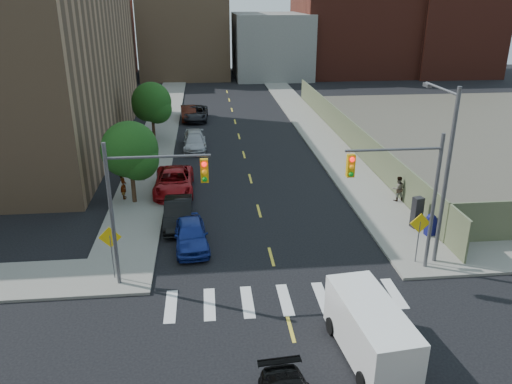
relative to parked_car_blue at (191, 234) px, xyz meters
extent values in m
plane|color=black|center=(4.20, -9.59, -0.75)|extent=(160.00, 160.00, 0.00)
cube|color=gray|center=(-3.55, 31.91, -0.67)|extent=(3.50, 73.00, 0.15)
cube|color=gray|center=(11.95, 31.91, -0.67)|extent=(3.50, 73.00, 0.15)
cube|color=#646F4D|center=(13.80, 18.41, 0.50)|extent=(0.12, 44.00, 2.50)
cube|color=#592319|center=(-17.80, 60.41, 5.25)|extent=(14.00, 18.00, 12.00)
cube|color=#8C6B4C|center=(-1.80, 62.41, 6.75)|extent=(14.00, 16.00, 15.00)
cube|color=gray|center=(12.20, 60.41, 4.25)|extent=(12.00, 16.00, 10.00)
cube|color=#592319|center=(26.20, 62.41, 7.25)|extent=(18.00, 18.00, 16.00)
cube|color=#592319|center=(42.20, 60.41, 8.25)|extent=(14.00, 16.00, 18.00)
cylinder|color=#59595E|center=(-3.30, -3.59, 2.75)|extent=(0.18, 0.18, 7.00)
cylinder|color=#59595E|center=(-1.05, -3.59, 5.55)|extent=(4.50, 0.12, 0.12)
cube|color=#E5A50C|center=(0.90, -3.59, 4.85)|extent=(0.35, 0.30, 1.05)
cylinder|color=#59595E|center=(11.70, -3.59, 2.75)|extent=(0.18, 0.18, 7.00)
cylinder|color=#59595E|center=(9.45, -3.59, 5.55)|extent=(4.50, 0.12, 0.12)
cube|color=#E5A50C|center=(7.50, -3.59, 4.85)|extent=(0.35, 0.30, 1.05)
cylinder|color=#59595E|center=(12.40, -3.09, 3.75)|extent=(0.20, 0.20, 9.00)
cylinder|color=#59595E|center=(12.40, -1.39, 7.85)|extent=(0.12, 3.50, 0.12)
cube|color=#59595E|center=(12.40, 0.21, 7.75)|extent=(0.25, 0.60, 0.18)
cylinder|color=#59595E|center=(-3.60, -3.09, 0.45)|extent=(0.06, 0.06, 2.40)
cube|color=yellow|center=(-3.60, -3.09, 1.55)|extent=(1.06, 0.04, 1.06)
cylinder|color=#59595E|center=(11.40, -3.09, 0.45)|extent=(0.06, 0.06, 2.40)
cube|color=yellow|center=(11.40, -3.09, 1.55)|extent=(1.06, 0.04, 1.06)
cylinder|color=#59595E|center=(-3.60, 10.41, 0.45)|extent=(0.06, 0.06, 2.40)
cube|color=yellow|center=(-3.60, 10.41, 1.55)|extent=(1.06, 0.04, 1.06)
cylinder|color=#332114|center=(-3.80, 6.41, 0.57)|extent=(0.28, 0.28, 2.64)
sphere|color=#164012|center=(-3.80, 6.41, 2.97)|extent=(3.60, 3.60, 3.60)
sphere|color=#164012|center=(-3.30, 6.11, 2.37)|extent=(2.64, 2.64, 2.64)
sphere|color=#164012|center=(-4.20, 6.81, 2.55)|extent=(2.88, 2.88, 2.88)
cylinder|color=#332114|center=(-3.80, 21.41, 0.57)|extent=(0.28, 0.28, 2.64)
sphere|color=#164012|center=(-3.80, 21.41, 2.97)|extent=(3.60, 3.60, 3.60)
sphere|color=#164012|center=(-3.30, 21.11, 2.37)|extent=(2.64, 2.64, 2.64)
sphere|color=#164012|center=(-4.20, 21.81, 2.55)|extent=(2.88, 2.88, 2.88)
imported|color=navy|center=(0.00, 0.00, 0.00)|extent=(2.18, 4.55, 1.50)
imported|color=black|center=(-0.78, 2.88, 0.01)|extent=(1.64, 4.60, 1.51)
imported|color=maroon|center=(-1.30, 8.20, 0.04)|extent=(2.67, 5.72, 1.59)
imported|color=#B0B1B8|center=(0.00, 18.35, -0.08)|extent=(1.90, 4.63, 1.34)
imported|color=silver|center=(0.00, 19.44, 0.02)|extent=(2.19, 4.65, 1.54)
imported|color=#39130B|center=(-0.79, 29.74, 0.01)|extent=(1.91, 4.71, 1.52)
imported|color=black|center=(0.00, 29.62, 0.01)|extent=(2.71, 5.54, 1.51)
cube|color=white|center=(6.85, -9.60, 0.42)|extent=(2.37, 5.04, 2.06)
cube|color=black|center=(6.66, -7.73, 0.70)|extent=(1.84, 1.30, 0.84)
cylinder|color=black|center=(5.80, -8.11, -0.42)|extent=(0.33, 0.74, 0.71)
cylinder|color=black|center=(7.58, -7.92, -0.42)|extent=(0.33, 0.74, 0.71)
cylinder|color=black|center=(6.13, -11.28, -0.42)|extent=(0.33, 0.74, 0.71)
cylinder|color=black|center=(7.91, -11.09, -0.42)|extent=(0.33, 0.74, 0.71)
cube|color=#0E1056|center=(13.40, -0.24, -0.11)|extent=(0.57, 0.46, 0.98)
cylinder|color=#0E1056|center=(13.40, -0.24, 0.41)|extent=(0.53, 0.30, 0.51)
cube|color=black|center=(13.02, 0.84, 0.33)|extent=(0.64, 0.57, 1.85)
imported|color=gray|center=(-4.54, 7.07, 0.29)|extent=(0.51, 0.70, 1.78)
imported|color=gray|center=(13.40, 4.83, 0.24)|extent=(0.89, 0.73, 1.68)
camera|label=1|loc=(1.04, -24.46, 12.07)|focal=35.00mm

